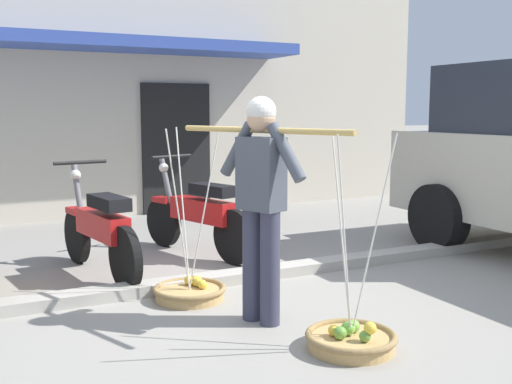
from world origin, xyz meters
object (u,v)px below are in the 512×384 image
fruit_basket_left_side (190,291)px  motorcycle_third_in_row (199,215)px  fruit_vendor (261,194)px  fruit_basket_right_side (351,338)px  motorcycle_second_in_row (100,230)px

fruit_basket_left_side → motorcycle_third_in_row: (0.67, 1.46, 0.38)m
fruit_vendor → fruit_basket_right_side: size_ratio=1.17×
fruit_basket_right_side → motorcycle_second_in_row: bearing=111.9°
motorcycle_second_in_row → fruit_vendor: bearing=-67.5°
fruit_vendor → motorcycle_second_in_row: (-0.77, 1.86, -0.52)m
fruit_basket_left_side → motorcycle_third_in_row: size_ratio=0.82×
fruit_basket_right_side → motorcycle_third_in_row: size_ratio=0.82×
fruit_basket_left_side → fruit_basket_right_side: same height
fruit_vendor → fruit_basket_left_side: fruit_vendor is taller
fruit_basket_left_side → fruit_basket_right_side: 1.63m
fruit_vendor → motorcycle_second_in_row: size_ratio=0.94×
fruit_basket_left_side → fruit_basket_right_side: (0.56, -1.53, 0.00)m
fruit_vendor → fruit_basket_left_side: size_ratio=1.17×
motorcycle_second_in_row → motorcycle_third_in_row: (1.16, 0.37, 0.00)m
fruit_vendor → fruit_basket_left_side: (-0.28, 0.77, -0.90)m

